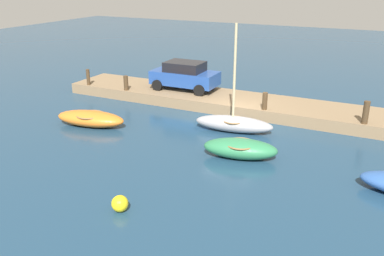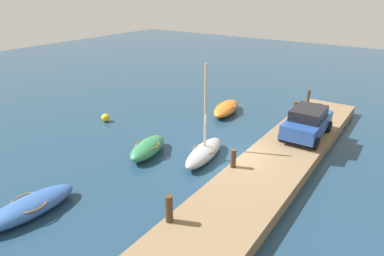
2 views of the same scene
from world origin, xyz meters
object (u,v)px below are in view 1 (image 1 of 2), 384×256
(rowboat_grey, at_px, (234,123))
(mooring_post_west, at_px, (366,112))
(marker_buoy, at_px, (120,204))
(mooring_post_mid_west, at_px, (265,101))
(mooring_post_east, at_px, (88,77))
(parked_car, at_px, (185,75))
(rowboat_orange, at_px, (90,118))
(mooring_post_mid_east, at_px, (126,83))
(dinghy_green, at_px, (240,148))

(rowboat_grey, xyz_separation_m, mooring_post_west, (-5.59, -2.12, 0.71))
(rowboat_grey, xyz_separation_m, marker_buoy, (0.66, 8.29, -0.16))
(mooring_post_mid_west, height_order, mooring_post_east, mooring_post_east)
(mooring_post_west, relative_size, mooring_post_east, 1.09)
(parked_car, height_order, marker_buoy, parked_car)
(rowboat_orange, relative_size, mooring_post_mid_east, 4.36)
(dinghy_green, distance_m, mooring_post_east, 12.73)
(mooring_post_mid_west, distance_m, marker_buoy, 10.55)
(dinghy_green, height_order, mooring_post_west, mooring_post_west)
(mooring_post_east, bearing_deg, marker_buoy, 133.15)
(rowboat_grey, bearing_deg, mooring_post_mid_east, -23.68)
(mooring_post_mid_west, bearing_deg, parked_car, -17.32)
(rowboat_orange, xyz_separation_m, mooring_post_mid_west, (-7.43, -4.55, 0.66))
(mooring_post_mid_east, bearing_deg, dinghy_green, 151.48)
(mooring_post_mid_west, relative_size, parked_car, 0.23)
(dinghy_green, bearing_deg, mooring_post_west, -143.99)
(mooring_post_east, bearing_deg, mooring_post_mid_west, 180.00)
(mooring_post_mid_east, distance_m, marker_buoy, 12.55)
(marker_buoy, bearing_deg, mooring_post_east, -46.85)
(dinghy_green, relative_size, mooring_post_east, 3.30)
(rowboat_grey, xyz_separation_m, mooring_post_mid_east, (7.61, -2.12, 0.60))
(marker_buoy, bearing_deg, rowboat_grey, -94.53)
(mooring_post_west, xyz_separation_m, mooring_post_mid_east, (13.20, 0.00, -0.11))
(rowboat_orange, bearing_deg, mooring_post_east, -60.06)
(rowboat_orange, height_order, dinghy_green, dinghy_green)
(mooring_post_east, distance_m, parked_car, 6.09)
(dinghy_green, height_order, mooring_post_east, mooring_post_east)
(mooring_post_west, relative_size, marker_buoy, 1.97)
(mooring_post_mid_west, bearing_deg, rowboat_grey, 68.63)
(parked_car, relative_size, marker_buoy, 7.26)
(mooring_post_mid_west, xyz_separation_m, mooring_post_mid_east, (8.44, 0.00, -0.02))
(dinghy_green, distance_m, mooring_post_mid_west, 4.93)
(mooring_post_east, height_order, parked_car, parked_car)
(dinghy_green, xyz_separation_m, mooring_post_west, (-4.25, -4.86, 0.72))
(rowboat_orange, distance_m, parked_car, 6.64)
(dinghy_green, relative_size, mooring_post_mid_east, 3.77)
(mooring_post_west, height_order, marker_buoy, mooring_post_west)
(rowboat_grey, xyz_separation_m, parked_car, (4.58, -3.81, 1.03))
(parked_car, bearing_deg, rowboat_grey, 139.49)
(mooring_post_mid_west, height_order, marker_buoy, mooring_post_mid_west)
(mooring_post_west, bearing_deg, rowboat_orange, 20.48)
(dinghy_green, bearing_deg, mooring_post_mid_east, -41.32)
(mooring_post_mid_east, height_order, marker_buoy, mooring_post_mid_east)
(mooring_post_east, bearing_deg, mooring_post_west, 180.00)
(mooring_post_west, xyz_separation_m, marker_buoy, (6.24, 10.41, -0.87))
(rowboat_orange, xyz_separation_m, parked_car, (-2.02, -6.24, 1.07))
(marker_buoy, bearing_deg, dinghy_green, -109.71)
(rowboat_orange, relative_size, mooring_post_west, 3.49)
(rowboat_orange, relative_size, mooring_post_mid_west, 4.19)
(dinghy_green, bearing_deg, rowboat_grey, -76.84)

